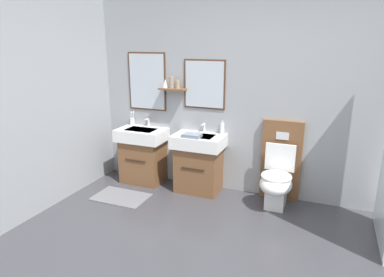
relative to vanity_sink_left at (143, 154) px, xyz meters
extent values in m
cube|color=#999EA3|center=(1.64, 0.25, 0.90)|extent=(4.81, 0.12, 2.61)
cube|color=#4C301E|center=(0.00, 0.19, 0.97)|extent=(0.56, 0.02, 0.78)
cube|color=silver|center=(0.00, 0.18, 0.97)|extent=(0.52, 0.01, 0.74)
cube|color=#4C301E|center=(0.83, 0.19, 0.97)|extent=(0.55, 0.02, 0.62)
cube|color=silver|center=(0.83, 0.18, 0.97)|extent=(0.51, 0.01, 0.58)
cube|color=brown|center=(0.41, 0.11, 0.90)|extent=(0.36, 0.14, 0.02)
cone|color=white|center=(0.31, 0.12, 0.97)|extent=(0.08, 0.08, 0.11)
cylinder|color=gray|center=(0.40, 0.11, 0.99)|extent=(0.07, 0.07, 0.15)
cylinder|color=gray|center=(0.49, 0.11, 0.97)|extent=(0.05, 0.05, 0.11)
cube|color=slate|center=(0.00, -0.58, -0.40)|extent=(0.68, 0.44, 0.01)
cube|color=brown|center=(0.00, 0.00, -0.11)|extent=(0.55, 0.41, 0.60)
cube|color=#342214|center=(0.00, -0.21, -0.03)|extent=(0.30, 0.01, 0.02)
cube|color=white|center=(0.00, 0.00, 0.27)|extent=(0.65, 0.46, 0.16)
cube|color=silver|center=(0.00, -0.03, 0.34)|extent=(0.40, 0.26, 0.03)
cylinder|color=silver|center=(0.00, 0.18, 0.41)|extent=(0.03, 0.03, 0.11)
cylinder|color=silver|center=(0.00, 0.13, 0.46)|extent=(0.02, 0.11, 0.02)
cube|color=brown|center=(0.83, 0.00, -0.11)|extent=(0.55, 0.41, 0.60)
cube|color=#342214|center=(0.83, -0.21, -0.03)|extent=(0.30, 0.01, 0.02)
cube|color=white|center=(0.83, 0.00, 0.27)|extent=(0.65, 0.46, 0.16)
cube|color=silver|center=(0.83, -0.03, 0.34)|extent=(0.40, 0.26, 0.03)
cylinder|color=silver|center=(0.83, 0.18, 0.41)|extent=(0.03, 0.03, 0.11)
cylinder|color=silver|center=(0.83, 0.13, 0.46)|extent=(0.02, 0.11, 0.02)
cube|color=brown|center=(1.85, 0.18, 0.09)|extent=(0.48, 0.10, 1.00)
cube|color=silver|center=(1.85, 0.12, 0.41)|extent=(0.15, 0.01, 0.09)
cube|color=white|center=(1.85, -0.09, -0.24)|extent=(0.22, 0.30, 0.34)
ellipsoid|color=white|center=(1.85, -0.17, -0.09)|extent=(0.37, 0.46, 0.24)
torus|color=white|center=(1.85, -0.17, 0.01)|extent=(0.35, 0.35, 0.04)
cube|color=white|center=(1.85, 0.05, 0.17)|extent=(0.35, 0.03, 0.33)
cylinder|color=silver|center=(-0.24, 0.15, 0.40)|extent=(0.07, 0.07, 0.09)
cylinder|color=white|center=(-0.23, 0.15, 0.46)|extent=(0.03, 0.03, 0.16)
cube|color=white|center=(-0.22, 0.16, 0.54)|extent=(0.02, 0.02, 0.03)
cylinder|color=white|center=(-0.26, 0.15, 0.45)|extent=(0.03, 0.01, 0.16)
cube|color=white|center=(-0.25, 0.15, 0.53)|extent=(0.02, 0.02, 0.03)
cylinder|color=white|center=(1.08, 0.16, 0.42)|extent=(0.06, 0.06, 0.14)
cylinder|color=silver|center=(1.08, 0.16, 0.51)|extent=(0.02, 0.02, 0.04)
cube|color=gray|center=(0.79, -0.13, 0.38)|extent=(0.22, 0.16, 0.04)
camera|label=1|loc=(2.33, -3.92, 1.50)|focal=32.07mm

